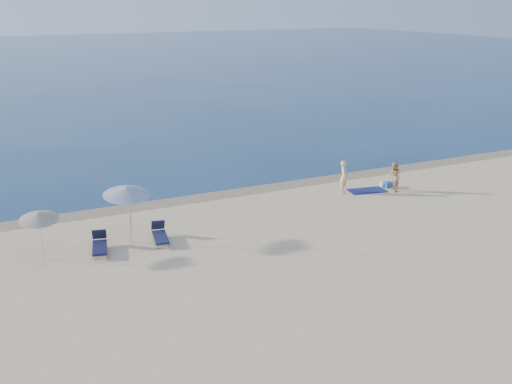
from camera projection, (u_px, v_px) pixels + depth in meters
sea at (33, 62)px, 103.83m from camera, size 240.00×160.00×0.01m
wet_sand_strip at (263, 188)px, 35.07m from camera, size 240.00×1.60×0.00m
person_left at (344, 177)px, 34.01m from camera, size 0.70×0.77×1.76m
person_right at (394, 177)px, 34.29m from camera, size 0.83×0.94×1.61m
beach_towel at (367, 191)px, 34.59m from camera, size 2.16×1.45×0.03m
white_bag at (383, 185)px, 35.23m from camera, size 0.38×0.34×0.28m
blue_cooler at (388, 185)px, 35.16m from camera, size 0.47×0.35×0.32m
umbrella_near at (127, 191)px, 26.80m from camera, size 2.09×2.11×2.62m
umbrella_far at (39, 216)px, 25.14m from camera, size 1.84×1.86×2.10m
lounger_left at (100, 245)px, 26.23m from camera, size 0.98×1.86×0.78m
lounger_right at (160, 235)px, 27.36m from camera, size 0.91×1.83×0.77m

